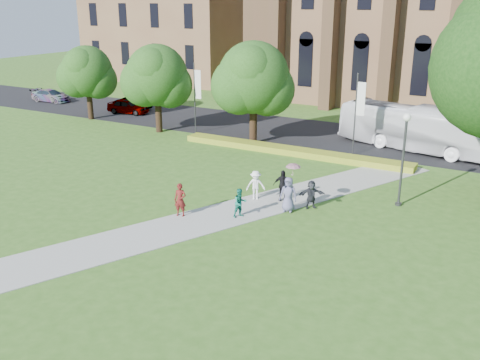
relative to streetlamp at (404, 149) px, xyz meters
The scene contains 22 objects.
ground 10.46m from the streetlamp, 139.09° to the right, with size 160.00×160.00×0.00m, color #36621D.
road 15.79m from the streetlamp, 119.05° to the left, with size 160.00×10.00×0.02m, color black.
footpath 9.86m from the streetlamp, 143.75° to the right, with size 3.20×30.00×0.04m, color #B2B2A8.
flower_hedge 12.02m from the streetlamp, 144.81° to the left, with size 18.00×1.40×0.45m, color gold.
building_west 54.93m from the streetlamp, 139.46° to the left, with size 22.00×14.00×18.30m.
streetlamp is the anchor object (origin of this frame).
street_tree_0 23.77m from the streetlamp, 161.57° to the left, with size 5.20×5.20×7.50m.
street_tree_1 15.81m from the streetlamp, 149.35° to the left, with size 5.60×5.60×8.05m.
street_tree_2 32.65m from the streetlamp, 164.90° to the left, with size 4.80×4.80×6.95m.
banner_pole_0 10.23m from the streetlamp, 121.76° to the left, with size 0.70×0.10×6.00m.
banner_pole_1 21.25m from the streetlamp, 155.83° to the left, with size 0.70×0.10×6.00m.
tour_coach 12.47m from the streetlamp, 97.75° to the left, with size 2.86×12.23×3.41m, color silver.
car_0 32.54m from the streetlamp, 157.87° to the left, with size 1.71×4.25×1.45m, color gray.
car_1 33.93m from the streetlamp, 155.79° to the left, with size 1.36×3.89×1.28m, color gray.
car_2 44.06m from the streetlamp, 162.71° to the left, with size 1.91×4.70×1.36m, color gray.
pedestrian_0 12.38m from the streetlamp, 143.03° to the right, with size 0.65×0.43×1.78m, color maroon.
pedestrian_1 9.39m from the streetlamp, 139.38° to the right, with size 0.76×0.59×1.56m, color #16715C.
pedestrian_2 8.40m from the streetlamp, 157.08° to the right, with size 1.09×0.63×1.69m, color white.
pedestrian_3 6.92m from the streetlamp, 156.87° to the right, with size 1.05×0.44×1.79m, color black.
pedestrian_4 6.75m from the streetlamp, 142.06° to the right, with size 0.94×0.61×1.92m, color slate.
pedestrian_5 5.57m from the streetlamp, 145.16° to the right, with size 1.46×0.47×1.58m, color #292B31.
parasol 6.22m from the streetlamp, 141.76° to the right, with size 0.78×0.78×0.69m, color #D09394.
Camera 1 is at (13.46, -22.20, 10.95)m, focal length 40.00 mm.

